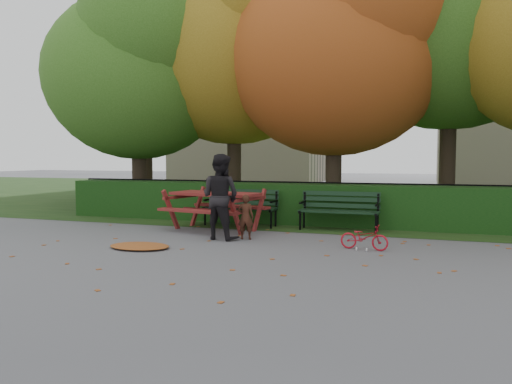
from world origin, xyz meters
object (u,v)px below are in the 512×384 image
(tree_a, at_px, (142,62))
(tree_b, at_px, (242,34))
(picnic_table, at_px, (215,201))
(bicycle, at_px, (364,237))
(bench_left, at_px, (241,204))
(bench_right, at_px, (339,208))
(tree_c, at_px, (346,39))
(tree_f, at_px, (150,51))
(child, at_px, (246,217))
(adult, at_px, (220,197))

(tree_a, height_order, tree_b, tree_b)
(picnic_table, xyz_separation_m, bicycle, (3.54, -1.37, -0.45))
(bench_left, distance_m, bench_right, 2.40)
(tree_c, distance_m, bench_left, 5.31)
(tree_f, bearing_deg, bench_right, -33.92)
(child, bearing_deg, bicycle, 163.03)
(bench_right, bearing_deg, tree_a, 163.39)
(tree_a, relative_size, child, 8.17)
(child, relative_size, adult, 0.53)
(tree_c, bearing_deg, tree_f, 157.65)
(tree_b, bearing_deg, picnic_table, -77.97)
(adult, bearing_deg, tree_f, -39.46)
(tree_c, distance_m, child, 6.17)
(bench_left, xyz_separation_m, bench_right, (2.40, 0.00, 0.00))
(tree_f, distance_m, adult, 10.89)
(tree_f, xyz_separation_m, bench_left, (5.83, -5.54, -5.17))
(tree_a, relative_size, adult, 4.31)
(picnic_table, height_order, adult, adult)
(bench_left, bearing_deg, tree_a, 154.24)
(bench_left, distance_m, adult, 2.10)
(tree_f, relative_size, picnic_table, 3.98)
(child, bearing_deg, bench_right, -138.02)
(tree_a, distance_m, tree_c, 6.04)
(bench_right, relative_size, bicycle, 2.07)
(tree_a, bearing_deg, bench_right, -16.61)
(child, height_order, adult, adult)
(bench_right, height_order, bicycle, bench_right)
(bench_left, bearing_deg, bench_right, 0.00)
(picnic_table, bearing_deg, adult, -50.00)
(bench_right, xyz_separation_m, adult, (-2.08, -2.05, 0.35))
(tree_b, distance_m, tree_c, 3.42)
(bench_right, xyz_separation_m, bicycle, (0.84, -2.27, -0.29))
(tree_c, relative_size, bicycle, 9.22)
(tree_f, distance_m, child, 11.26)
(child, bearing_deg, tree_c, -115.76)
(picnic_table, bearing_deg, bench_right, 29.82)
(child, bearing_deg, bench_left, -74.90)
(tree_c, bearing_deg, picnic_table, -127.56)
(tree_f, height_order, bicycle, tree_f)
(tree_b, xyz_separation_m, adult, (1.47, -5.09, -4.53))
(bench_left, height_order, picnic_table, picnic_table)
(tree_b, xyz_separation_m, tree_c, (3.28, -0.78, -0.58))
(bench_left, height_order, adult, adult)
(tree_b, height_order, picnic_table, tree_b)
(tree_a, distance_m, bench_left, 5.89)
(bicycle, bearing_deg, picnic_table, 75.80)
(adult, relative_size, bicycle, 2.00)
(tree_c, distance_m, bicycle, 6.55)
(tree_c, height_order, bench_right, tree_c)
(tree_c, relative_size, bench_right, 4.44)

